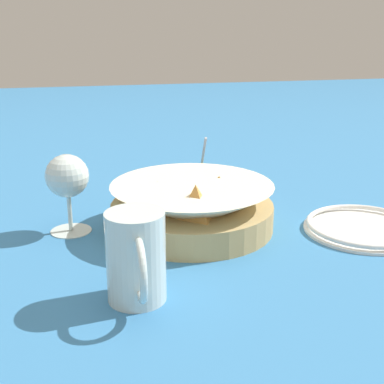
% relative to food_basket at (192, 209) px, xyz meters
% --- Properties ---
extents(ground_plane, '(4.00, 4.00, 0.00)m').
position_rel_food_basket_xyz_m(ground_plane, '(-0.02, -0.03, -0.03)').
color(ground_plane, teal).
extents(food_basket, '(0.27, 0.27, 0.10)m').
position_rel_food_basket_xyz_m(food_basket, '(0.00, 0.00, 0.00)').
color(food_basket, tan).
rests_on(food_basket, ground_plane).
extents(sauce_cup, '(0.07, 0.06, 0.12)m').
position_rel_food_basket_xyz_m(sauce_cup, '(-0.21, 0.06, -0.01)').
color(sauce_cup, '#B7B7BC').
rests_on(sauce_cup, ground_plane).
extents(wine_glass, '(0.07, 0.07, 0.13)m').
position_rel_food_basket_xyz_m(wine_glass, '(-0.03, -0.20, 0.06)').
color(wine_glass, silver).
rests_on(wine_glass, ground_plane).
extents(beer_mug, '(0.12, 0.07, 0.12)m').
position_rel_food_basket_xyz_m(beer_mug, '(0.22, -0.12, 0.02)').
color(beer_mug, silver).
rests_on(beer_mug, ground_plane).
extents(side_plate, '(0.20, 0.20, 0.01)m').
position_rel_food_basket_xyz_m(side_plate, '(0.07, 0.28, -0.03)').
color(side_plate, white).
rests_on(side_plate, ground_plane).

